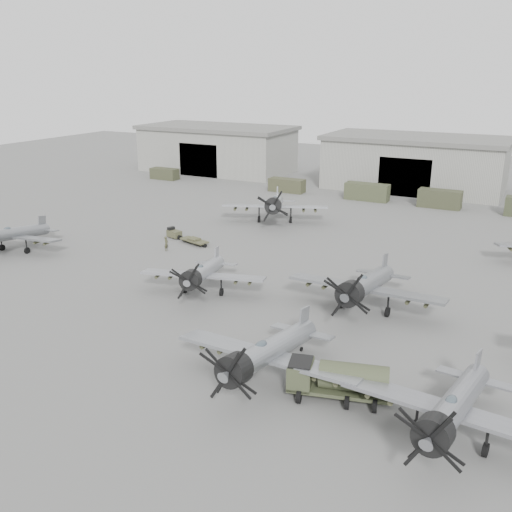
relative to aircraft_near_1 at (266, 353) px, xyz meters
The scene contains 16 objects.
ground 8.11m from the aircraft_near_1, 140.13° to the left, with size 220.00×220.00×0.00m, color slate.
hangar_left 80.13m from the aircraft_near_1, 123.30° to the left, with size 29.00×14.80×8.70m.
hangar_center 67.25m from the aircraft_near_1, 95.10° to the left, with size 29.00×14.80×8.70m.
support_truck_0 72.99m from the aircraft_near_1, 131.10° to the left, with size 5.12×2.20×1.96m, color #393C27.
support_truck_2 59.87m from the aircraft_near_1, 113.26° to the left, with size 5.83×2.20×2.15m, color #3D3F29.
support_truck_3 55.95m from the aircraft_near_1, 100.57° to the left, with size 6.61×2.20×2.57m, color #3F452D.
support_truck_4 55.00m from the aircraft_near_1, 89.48° to the left, with size 6.02×2.20×2.61m, color #383B26.
aircraft_near_1 is the anchor object (origin of this frame).
aircraft_near_2 11.39m from the aircraft_near_1, ahead, with size 12.21×10.99×4.86m.
aircraft_mid_0 38.67m from the aircraft_near_1, 161.99° to the left, with size 11.23×10.11×4.46m.
aircraft_mid_1 16.18m from the aircraft_near_1, 136.76° to the left, with size 11.16×10.05×4.46m.
aircraft_mid_2 14.04m from the aircraft_near_1, 81.56° to the left, with size 12.89×11.60×5.19m.
aircraft_far_0 40.16m from the aircraft_near_1, 114.86° to the left, with size 13.48×12.19×5.48m.
fuel_tanker 4.69m from the aircraft_near_1, ahead, with size 6.56×3.94×2.41m.
tug_trailer 33.52m from the aircraft_near_1, 133.61° to the left, with size 6.36×2.87×1.26m.
ground_crew 30.03m from the aircraft_near_1, 137.92° to the left, with size 0.59×0.39×1.62m, color #41422B.
Camera 1 is at (20.09, -33.44, 19.10)m, focal length 40.00 mm.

